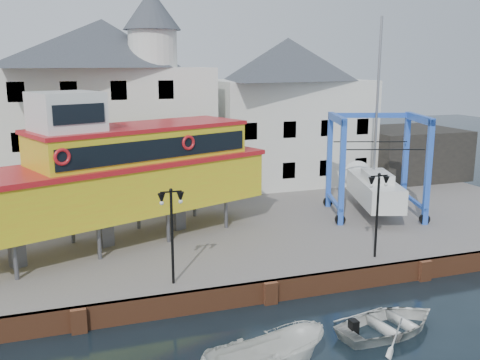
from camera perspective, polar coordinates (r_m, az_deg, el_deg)
name	(u,v)px	position (r m, az deg, el deg)	size (l,w,h in m)	color
ground	(270,303)	(24.01, 3.19, -12.97)	(140.00, 140.00, 0.00)	black
hardstanding	(204,223)	(33.61, -3.82, -4.57)	(44.00, 22.00, 1.00)	slate
quay_wall	(269,291)	(23.89, 3.11, -11.79)	(44.00, 0.47, 1.00)	brown
building_white_main	(108,106)	(38.75, -13.89, 7.66)	(14.00, 8.30, 14.00)	white
building_white_right	(287,111)	(42.87, 5.02, 7.38)	(12.00, 8.00, 11.20)	white
shed_dark	(406,153)	(46.57, 17.30, 2.80)	(8.00, 7.00, 4.00)	black
lamp_post_left	(171,212)	(22.55, -7.33, -3.42)	(1.12, 0.32, 4.20)	black
lamp_post_right	(378,194)	(26.31, 14.53, -1.44)	(1.12, 0.32, 4.20)	black
tour_boat	(103,175)	(27.83, -14.36, 0.54)	(18.59, 10.70, 7.96)	#59595E
travel_lift	(372,181)	(34.69, 13.88, -0.09)	(6.65, 8.18, 11.99)	blue
motorboat_b	(389,332)	(22.46, 15.61, -15.32)	(3.20, 4.48, 0.93)	silver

